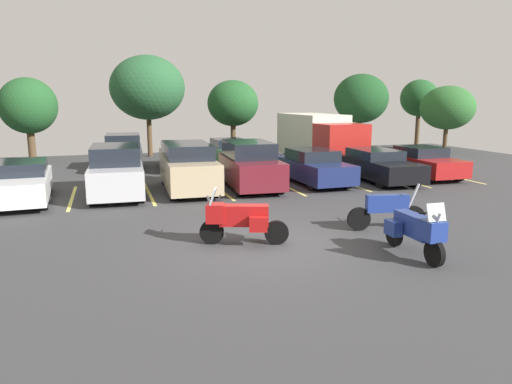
{
  "coord_description": "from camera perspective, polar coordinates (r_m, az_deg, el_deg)",
  "views": [
    {
      "loc": [
        -3.57,
        -10.81,
        3.58
      ],
      "look_at": [
        0.32,
        1.42,
        1.06
      ],
      "focal_mm": 33.21,
      "sensor_mm": 36.0,
      "label": 1
    }
  ],
  "objects": [
    {
      "name": "car_maroon",
      "position": [
        19.3,
        -0.73,
        3.22
      ],
      "size": [
        2.12,
        4.49,
        1.89
      ],
      "color": "maroon",
      "rests_on": "ground"
    },
    {
      "name": "car_far_charcoal",
      "position": [
        25.4,
        -15.67,
        4.61
      ],
      "size": [
        2.05,
        4.32,
        1.82
      ],
      "color": "#38383D",
      "rests_on": "ground"
    },
    {
      "name": "tree_center",
      "position": [
        30.53,
        -25.76,
        9.3
      ],
      "size": [
        3.22,
        3.22,
        4.82
      ],
      "color": "#4C3823",
      "rests_on": "ground"
    },
    {
      "name": "car_silver",
      "position": [
        18.54,
        -16.47,
        2.41
      ],
      "size": [
        2.05,
        4.56,
        1.88
      ],
      "color": "#B7B7BC",
      "rests_on": "ground"
    },
    {
      "name": "motorcycle_third",
      "position": [
        11.48,
        18.73,
        -4.31
      ],
      "size": [
        0.88,
        2.16,
        1.4
      ],
      "color": "black",
      "rests_on": "ground"
    },
    {
      "name": "box_truck",
      "position": [
        27.15,
        7.52,
        6.57
      ],
      "size": [
        2.54,
        6.98,
        2.75
      ],
      "color": "#A51E19",
      "rests_on": "ground"
    },
    {
      "name": "tree_far_left",
      "position": [
        33.57,
        12.54,
        10.92
      ],
      "size": [
        3.69,
        3.69,
        5.28
      ],
      "color": "#4C3823",
      "rests_on": "ground"
    },
    {
      "name": "car_navy",
      "position": [
        20.64,
        6.87,
        3.04
      ],
      "size": [
        1.96,
        4.74,
        1.46
      ],
      "color": "navy",
      "rests_on": "ground"
    },
    {
      "name": "car_red",
      "position": [
        23.41,
        19.38,
        3.4
      ],
      "size": [
        1.88,
        4.34,
        1.41
      ],
      "color": "maroon",
      "rests_on": "ground"
    },
    {
      "name": "tree_right",
      "position": [
        35.23,
        22.07,
        9.38
      ],
      "size": [
        3.63,
        3.63,
        4.49
      ],
      "color": "#4C3823",
      "rests_on": "ground"
    },
    {
      "name": "tree_left",
      "position": [
        30.82,
        -12.94,
        12.14
      ],
      "size": [
        4.6,
        4.6,
        6.27
      ],
      "color": "#4C3823",
      "rests_on": "ground"
    },
    {
      "name": "motorcycle_second",
      "position": [
        13.65,
        15.55,
        -2.02
      ],
      "size": [
        2.22,
        0.68,
        1.3
      ],
      "color": "black",
      "rests_on": "ground"
    },
    {
      "name": "car_black",
      "position": [
        21.77,
        14.53,
        3.12
      ],
      "size": [
        2.07,
        4.84,
        1.38
      ],
      "color": "black",
      "rests_on": "ground"
    },
    {
      "name": "car_white",
      "position": [
        18.64,
        -26.34,
        1.08
      ],
      "size": [
        2.01,
        4.79,
        1.43
      ],
      "color": "white",
      "rests_on": "ground"
    },
    {
      "name": "car_tan",
      "position": [
        18.96,
        -8.18,
        2.99
      ],
      "size": [
        2.04,
        4.89,
        1.87
      ],
      "color": "tan",
      "rests_on": "ground"
    },
    {
      "name": "tree_center_left",
      "position": [
        31.1,
        -2.8,
        10.61
      ],
      "size": [
        3.29,
        3.29,
        4.8
      ],
      "color": "#4C3823",
      "rests_on": "ground"
    },
    {
      "name": "parking_stripes",
      "position": [
        18.97,
        -8.55,
        0.11
      ],
      "size": [
        25.27,
        4.74,
        0.01
      ],
      "color": "#EAE066",
      "rests_on": "ground"
    },
    {
      "name": "car_far_green",
      "position": [
        25.8,
        -3.1,
        4.73
      ],
      "size": [
        1.87,
        4.43,
        1.47
      ],
      "color": "#235638",
      "rests_on": "ground"
    },
    {
      "name": "ground",
      "position": [
        11.95,
        0.62,
        -6.58
      ],
      "size": [
        44.0,
        44.0,
        0.1
      ],
      "primitive_type": "cube",
      "color": "#38383A"
    },
    {
      "name": "car_far_champagne",
      "position": [
        25.37,
        -9.3,
        4.38
      ],
      "size": [
        2.34,
        4.65,
        1.36
      ],
      "color": "#C1B289",
      "rests_on": "ground"
    },
    {
      "name": "motorcycle_touring",
      "position": [
        11.81,
        -1.9,
        -3.21
      ],
      "size": [
        2.16,
        1.12,
        1.42
      ],
      "color": "black",
      "rests_on": "ground"
    },
    {
      "name": "tree_rear",
      "position": [
        39.18,
        19.08,
        10.62
      ],
      "size": [
        2.87,
        2.87,
        5.08
      ],
      "color": "#4C3823",
      "rests_on": "ground"
    }
  ]
}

